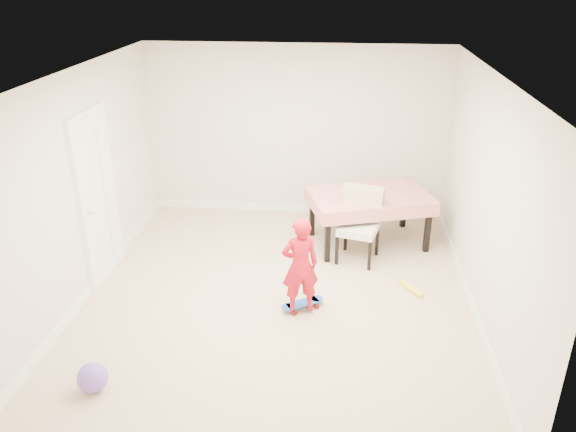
# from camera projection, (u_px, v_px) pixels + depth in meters

# --- Properties ---
(ground) EXTENTS (5.00, 5.00, 0.00)m
(ground) POSITION_uv_depth(u_px,v_px,m) (278.00, 295.00, 6.71)
(ground) COLOR #C9AE8B
(ground) RESTS_ON ground
(ceiling) EXTENTS (4.50, 5.00, 0.04)m
(ceiling) POSITION_uv_depth(u_px,v_px,m) (276.00, 76.00, 5.65)
(ceiling) COLOR white
(ceiling) RESTS_ON wall_back
(wall_back) EXTENTS (4.50, 0.04, 2.60)m
(wall_back) POSITION_uv_depth(u_px,v_px,m) (296.00, 133.00, 8.42)
(wall_back) COLOR beige
(wall_back) RESTS_ON ground
(wall_front) EXTENTS (4.50, 0.04, 2.60)m
(wall_front) POSITION_uv_depth(u_px,v_px,m) (237.00, 326.00, 3.92)
(wall_front) COLOR beige
(wall_front) RESTS_ON ground
(wall_left) EXTENTS (0.04, 5.00, 2.60)m
(wall_left) POSITION_uv_depth(u_px,v_px,m) (82.00, 187.00, 6.37)
(wall_left) COLOR beige
(wall_left) RESTS_ON ground
(wall_right) EXTENTS (0.04, 5.00, 2.60)m
(wall_right) POSITION_uv_depth(u_px,v_px,m) (485.00, 202.00, 5.98)
(wall_right) COLOR beige
(wall_right) RESTS_ON ground
(door) EXTENTS (0.11, 0.94, 2.11)m
(door) POSITION_uv_depth(u_px,v_px,m) (97.00, 199.00, 6.75)
(door) COLOR white
(door) RESTS_ON ground
(baseboard_back) EXTENTS (4.50, 0.02, 0.12)m
(baseboard_back) POSITION_uv_depth(u_px,v_px,m) (296.00, 208.00, 8.94)
(baseboard_back) COLOR white
(baseboard_back) RESTS_ON ground
(baseboard_left) EXTENTS (0.02, 5.00, 0.12)m
(baseboard_left) POSITION_uv_depth(u_px,v_px,m) (97.00, 281.00, 6.88)
(baseboard_left) COLOR white
(baseboard_left) RESTS_ON ground
(baseboard_right) EXTENTS (0.02, 5.00, 0.12)m
(baseboard_right) POSITION_uv_depth(u_px,v_px,m) (470.00, 300.00, 6.49)
(baseboard_right) COLOR white
(baseboard_right) RESTS_ON ground
(dining_table) EXTENTS (1.83, 1.44, 0.75)m
(dining_table) POSITION_uv_depth(u_px,v_px,m) (368.00, 219.00, 7.81)
(dining_table) COLOR red
(dining_table) RESTS_ON ground
(dining_chair) EXTENTS (0.68, 0.73, 0.98)m
(dining_chair) POSITION_uv_depth(u_px,v_px,m) (358.00, 226.00, 7.31)
(dining_chair) COLOR white
(dining_chair) RESTS_ON ground
(skateboard) EXTENTS (0.55, 0.44, 0.08)m
(skateboard) POSITION_uv_depth(u_px,v_px,m) (303.00, 305.00, 6.43)
(skateboard) COLOR blue
(skateboard) RESTS_ON ground
(child) EXTENTS (0.48, 0.39, 1.14)m
(child) POSITION_uv_depth(u_px,v_px,m) (300.00, 269.00, 6.14)
(child) COLOR red
(child) RESTS_ON ground
(balloon) EXTENTS (0.28, 0.28, 0.28)m
(balloon) POSITION_uv_depth(u_px,v_px,m) (92.00, 378.00, 5.16)
(balloon) COLOR #7250C2
(balloon) RESTS_ON ground
(foam_toy) EXTENTS (0.27, 0.37, 0.06)m
(foam_toy) POSITION_uv_depth(u_px,v_px,m) (411.00, 288.00, 6.78)
(foam_toy) COLOR yellow
(foam_toy) RESTS_ON ground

